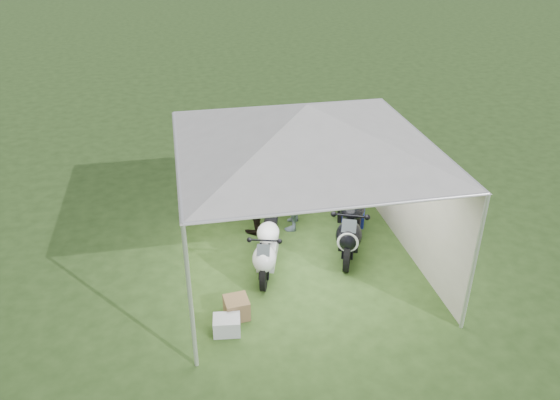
{
  "coord_description": "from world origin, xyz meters",
  "views": [
    {
      "loc": [
        -1.94,
        -7.7,
        5.68
      ],
      "look_at": [
        -0.35,
        0.35,
        1.2
      ],
      "focal_mm": 35.0,
      "sensor_mm": 36.0,
      "label": 1
    }
  ],
  "objects_px": {
    "crate_0": "(227,325)",
    "canopy_tent": "(306,130)",
    "motorcycle_white": "(267,247)",
    "crate_1": "(237,308)",
    "motorcycle_black": "(351,224)",
    "person_blue_jacket": "(293,181)",
    "paddock_stand": "(353,218)",
    "equipment_box": "(349,209)",
    "person_dark_jacket": "(256,192)"
  },
  "relations": [
    {
      "from": "crate_0",
      "to": "canopy_tent",
      "type": "bearing_deg",
      "value": 43.88
    },
    {
      "from": "canopy_tent",
      "to": "motorcycle_white",
      "type": "xyz_separation_m",
      "value": [
        -0.64,
        -0.01,
        -2.09
      ]
    },
    {
      "from": "crate_1",
      "to": "motorcycle_black",
      "type": "bearing_deg",
      "value": 31.99
    },
    {
      "from": "motorcycle_black",
      "to": "person_blue_jacket",
      "type": "bearing_deg",
      "value": 151.04
    },
    {
      "from": "paddock_stand",
      "to": "crate_0",
      "type": "distance_m",
      "value": 3.84
    },
    {
      "from": "motorcycle_white",
      "to": "equipment_box",
      "type": "bearing_deg",
      "value": 52.65
    },
    {
      "from": "paddock_stand",
      "to": "person_dark_jacket",
      "type": "bearing_deg",
      "value": 174.95
    },
    {
      "from": "motorcycle_black",
      "to": "crate_1",
      "type": "distance_m",
      "value": 2.71
    },
    {
      "from": "canopy_tent",
      "to": "person_blue_jacket",
      "type": "distance_m",
      "value": 2.08
    },
    {
      "from": "person_blue_jacket",
      "to": "motorcycle_white",
      "type": "bearing_deg",
      "value": -12.84
    },
    {
      "from": "crate_0",
      "to": "motorcycle_black",
      "type": "bearing_deg",
      "value": 35.44
    },
    {
      "from": "motorcycle_white",
      "to": "crate_0",
      "type": "bearing_deg",
      "value": -104.83
    },
    {
      "from": "person_blue_jacket",
      "to": "equipment_box",
      "type": "bearing_deg",
      "value": 108.26
    },
    {
      "from": "motorcycle_white",
      "to": "equipment_box",
      "type": "distance_m",
      "value": 2.41
    },
    {
      "from": "canopy_tent",
      "to": "person_blue_jacket",
      "type": "relative_size",
      "value": 2.83
    },
    {
      "from": "person_blue_jacket",
      "to": "equipment_box",
      "type": "relative_size",
      "value": 4.28
    },
    {
      "from": "person_blue_jacket",
      "to": "crate_0",
      "type": "bearing_deg",
      "value": -14.22
    },
    {
      "from": "paddock_stand",
      "to": "person_blue_jacket",
      "type": "height_order",
      "value": "person_blue_jacket"
    },
    {
      "from": "person_dark_jacket",
      "to": "canopy_tent",
      "type": "bearing_deg",
      "value": 96.08
    },
    {
      "from": "equipment_box",
      "to": "crate_1",
      "type": "height_order",
      "value": "equipment_box"
    },
    {
      "from": "person_dark_jacket",
      "to": "crate_0",
      "type": "relative_size",
      "value": 4.26
    },
    {
      "from": "person_dark_jacket",
      "to": "motorcycle_white",
      "type": "bearing_deg",
      "value": 70.46
    },
    {
      "from": "equipment_box",
      "to": "motorcycle_white",
      "type": "bearing_deg",
      "value": -143.77
    },
    {
      "from": "equipment_box",
      "to": "crate_1",
      "type": "xyz_separation_m",
      "value": [
        -2.62,
        -2.52,
        -0.07
      ]
    },
    {
      "from": "equipment_box",
      "to": "person_dark_jacket",
      "type": "bearing_deg",
      "value": -177.88
    },
    {
      "from": "motorcycle_white",
      "to": "crate_1",
      "type": "bearing_deg",
      "value": -105.27
    },
    {
      "from": "equipment_box",
      "to": "crate_0",
      "type": "distance_m",
      "value": 4.01
    },
    {
      "from": "motorcycle_white",
      "to": "crate_0",
      "type": "distance_m",
      "value": 1.72
    },
    {
      "from": "person_blue_jacket",
      "to": "crate_0",
      "type": "xyz_separation_m",
      "value": [
        -1.62,
        -2.8,
        -0.87
      ]
    },
    {
      "from": "motorcycle_black",
      "to": "equipment_box",
      "type": "relative_size",
      "value": 4.15
    },
    {
      "from": "person_blue_jacket",
      "to": "canopy_tent",
      "type": "bearing_deg",
      "value": 11.13
    },
    {
      "from": "person_blue_jacket",
      "to": "person_dark_jacket",
      "type": "bearing_deg",
      "value": -72.75
    },
    {
      "from": "crate_0",
      "to": "crate_1",
      "type": "bearing_deg",
      "value": 60.22
    },
    {
      "from": "canopy_tent",
      "to": "motorcycle_white",
      "type": "distance_m",
      "value": 2.18
    },
    {
      "from": "person_dark_jacket",
      "to": "person_blue_jacket",
      "type": "height_order",
      "value": "person_blue_jacket"
    },
    {
      "from": "motorcycle_black",
      "to": "crate_0",
      "type": "distance_m",
      "value": 3.06
    },
    {
      "from": "motorcycle_black",
      "to": "person_blue_jacket",
      "type": "distance_m",
      "value": 1.42
    },
    {
      "from": "person_dark_jacket",
      "to": "crate_0",
      "type": "bearing_deg",
      "value": 53.67
    },
    {
      "from": "paddock_stand",
      "to": "crate_0",
      "type": "height_order",
      "value": "paddock_stand"
    },
    {
      "from": "motorcycle_white",
      "to": "person_dark_jacket",
      "type": "xyz_separation_m",
      "value": [
        0.03,
        1.35,
        0.37
      ]
    },
    {
      "from": "crate_0",
      "to": "person_blue_jacket",
      "type": "bearing_deg",
      "value": 60.02
    },
    {
      "from": "canopy_tent",
      "to": "crate_1",
      "type": "bearing_deg",
      "value": -139.71
    },
    {
      "from": "motorcycle_black",
      "to": "crate_0",
      "type": "relative_size",
      "value": 4.83
    },
    {
      "from": "paddock_stand",
      "to": "person_dark_jacket",
      "type": "relative_size",
      "value": 0.26
    },
    {
      "from": "person_dark_jacket",
      "to": "crate_1",
      "type": "bearing_deg",
      "value": 55.45
    },
    {
      "from": "motorcycle_black",
      "to": "crate_0",
      "type": "bearing_deg",
      "value": -122.46
    },
    {
      "from": "paddock_stand",
      "to": "crate_1",
      "type": "bearing_deg",
      "value": -138.99
    },
    {
      "from": "person_dark_jacket",
      "to": "crate_1",
      "type": "xyz_separation_m",
      "value": [
        -0.71,
        -2.45,
        -0.69
      ]
    },
    {
      "from": "person_dark_jacket",
      "to": "crate_1",
      "type": "relative_size",
      "value": 4.7
    },
    {
      "from": "equipment_box",
      "to": "crate_0",
      "type": "bearing_deg",
      "value": -134.51
    }
  ]
}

